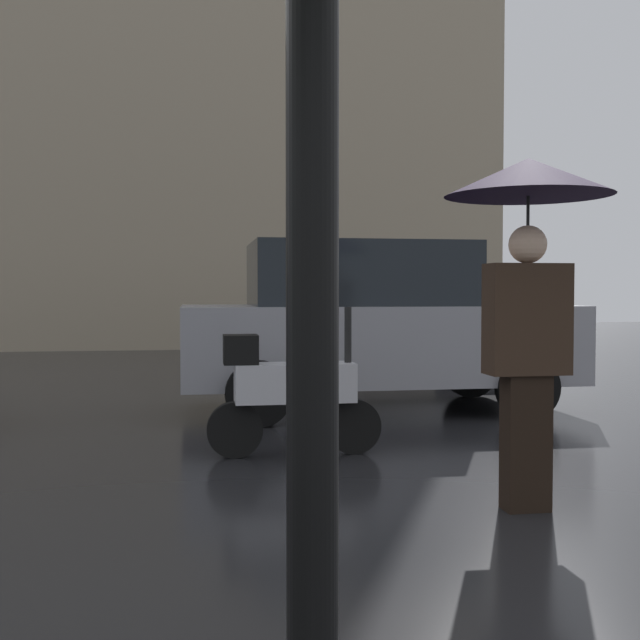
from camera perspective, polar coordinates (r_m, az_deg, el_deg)
The scene contains 5 objects.
pedestrian_with_umbrella at distance 5.00m, azimuth 14.93°, elevation 5.78°, with size 1.03×1.03×2.18m.
parked_scooter at distance 6.47m, azimuth -2.26°, elevation -5.06°, with size 1.45×0.32×1.23m.
parked_car_left at distance 12.48m, azimuth 4.99°, elevation 0.27°, with size 4.17×1.94×1.88m.
parked_car_distant at distance 8.93m, azimuth 3.82°, elevation -0.37°, with size 4.41×1.94×1.91m.
building_block at distance 21.19m, azimuth -10.00°, elevation 21.64°, with size 15.59×3.17×16.92m, color gray.
Camera 1 is at (0.23, -2.13, 1.36)m, focal length 43.82 mm.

